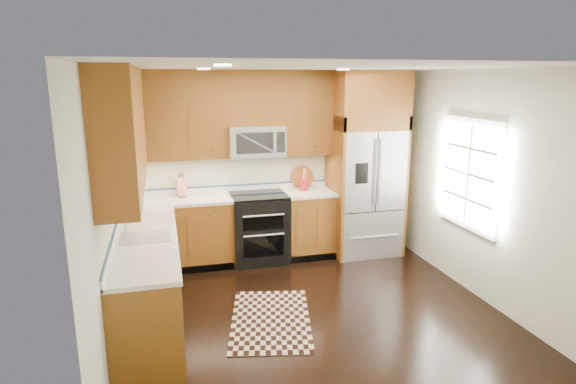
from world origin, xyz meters
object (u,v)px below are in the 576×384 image
object	(u,v)px
knife_block	(181,187)
utensil_crock	(304,183)
rug	(271,319)
range	(259,228)
refrigerator	(366,164)

from	to	relation	value
knife_block	utensil_crock	size ratio (longest dim) A/B	1.00
rug	knife_block	xyz separation A→B (m)	(-0.79, 1.92, 1.06)
range	knife_block	bearing A→B (deg)	169.52
refrigerator	knife_block	size ratio (longest dim) A/B	8.18
rug	knife_block	distance (m)	2.34
range	refrigerator	xyz separation A→B (m)	(1.55, -0.04, 0.83)
range	knife_block	size ratio (longest dim) A/B	2.97
knife_block	utensil_crock	xyz separation A→B (m)	(1.69, -0.09, -0.02)
rug	refrigerator	bearing A→B (deg)	56.19
refrigerator	utensil_crock	size ratio (longest dim) A/B	8.15
range	refrigerator	size ratio (longest dim) A/B	0.36
rug	knife_block	size ratio (longest dim) A/B	4.28
refrigerator	rug	world-z (taller)	refrigerator
range	utensil_crock	xyz separation A→B (m)	(0.68, 0.09, 0.58)
knife_block	utensil_crock	distance (m)	1.70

